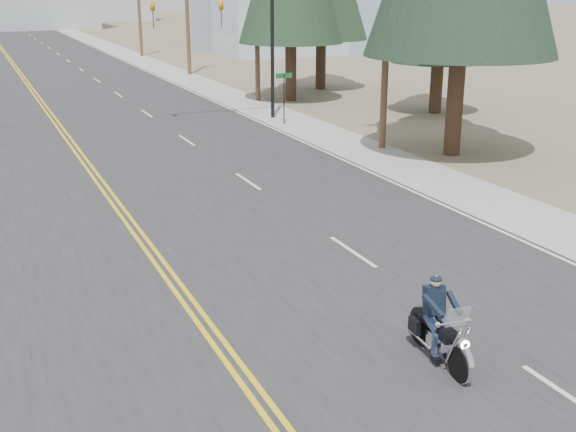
{
  "coord_description": "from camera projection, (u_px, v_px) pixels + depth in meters",
  "views": [
    {
      "loc": [
        -3.99,
        -4.04,
        6.92
      ],
      "look_at": [
        2.69,
        11.11,
        1.6
      ],
      "focal_mm": 45.0,
      "sensor_mm": 36.0,
      "label": 1
    }
  ],
  "objects": [
    {
      "name": "road",
      "position": [
        11.0,
        61.0,
        68.14
      ],
      "size": [
        20.0,
        200.0,
        0.01
      ],
      "primitive_type": "cube",
      "color": "#303033",
      "rests_on": "ground"
    },
    {
      "name": "sidewalk_right",
      "position": [
        132.0,
        57.0,
        72.56
      ],
      "size": [
        3.0,
        200.0,
        0.01
      ],
      "primitive_type": "cube",
      "color": "#A5A5A0",
      "rests_on": "ground"
    },
    {
      "name": "traffic_mast_right",
      "position": [
        236.0,
        25.0,
        36.98
      ],
      "size": [
        7.1,
        0.26,
        7.0
      ],
      "color": "black",
      "rests_on": "ground"
    },
    {
      "name": "street_sign",
      "position": [
        284.0,
        89.0,
        36.9
      ],
      "size": [
        0.9,
        0.06,
        2.62
      ],
      "color": "black",
      "rests_on": "ground"
    },
    {
      "name": "utility_pole_b",
      "position": [
        388.0,
        8.0,
        30.17
      ],
      "size": [
        2.2,
        0.3,
        11.5
      ],
      "color": "brown",
      "rests_on": "ground"
    },
    {
      "name": "utility_pole_c",
      "position": [
        257.0,
        5.0,
        43.32
      ],
      "size": [
        2.2,
        0.3,
        11.0
      ],
      "color": "brown",
      "rests_on": "ground"
    },
    {
      "name": "motorcyclist",
      "position": [
        441.0,
        322.0,
        13.64
      ],
      "size": [
        1.13,
        2.22,
        1.67
      ],
      "primitive_type": null,
      "rotation": [
        0.0,
        0.0,
        3.04
      ],
      "color": "black",
      "rests_on": "ground"
    }
  ]
}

